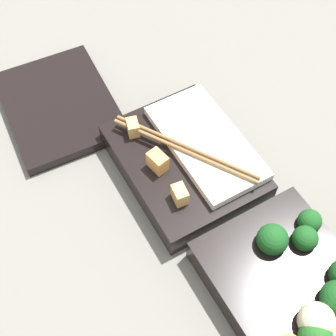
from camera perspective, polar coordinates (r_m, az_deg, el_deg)
ground_plane at (r=0.60m, az=8.06°, el=-6.50°), size 3.00×3.00×0.00m
bento_tray_vegetable at (r=0.55m, az=15.68°, el=-13.93°), size 0.20×0.15×0.07m
bento_tray_rice at (r=0.62m, az=2.26°, el=1.00°), size 0.20×0.15×0.06m
bento_lid at (r=0.71m, az=-13.14°, el=7.45°), size 0.20×0.16×0.02m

